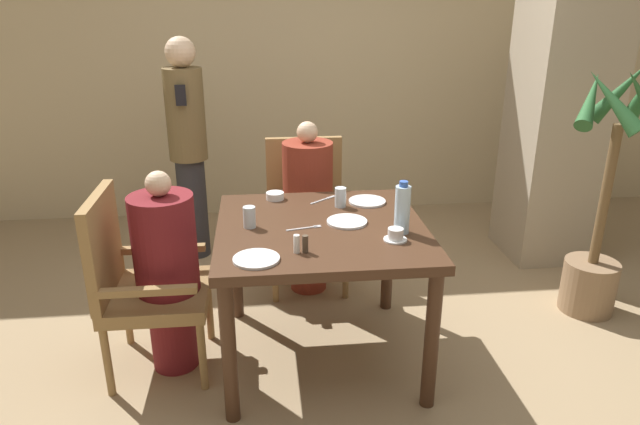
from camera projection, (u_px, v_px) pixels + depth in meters
ground_plane at (321, 354)px, 3.17m from camera, size 16.00×16.00×0.00m
wall_back at (291, 54)px, 4.85m from camera, size 8.00×0.06×2.80m
pillar_stone at (566, 75)px, 3.98m from camera, size 0.60×0.60×2.70m
dining_table at (321, 244)px, 2.93m from camera, size 1.06×1.05×0.77m
chair_left_side at (138, 279)px, 2.89m from camera, size 0.52×0.52×0.97m
diner_in_left_chair at (167, 271)px, 2.89m from camera, size 0.32×0.32×1.09m
chair_far_side at (306, 208)px, 3.86m from camera, size 0.52×0.52×0.97m
diner_in_far_chair at (308, 206)px, 3.69m from camera, size 0.32×0.32×1.14m
standing_host at (188, 144)px, 4.10m from camera, size 0.27×0.31×1.61m
potted_palm at (600, 220)px, 3.41m from camera, size 0.51×0.55×1.57m
plate_main_left at (367, 201)px, 3.22m from camera, size 0.21×0.21×0.01m
plate_main_right at (256, 259)px, 2.51m from camera, size 0.21×0.21×0.01m
plate_dessert_center at (347, 222)px, 2.93m from camera, size 0.21×0.21×0.01m
teacup_with_saucer at (395, 235)px, 2.71m from camera, size 0.11×0.11×0.06m
bowl_small at (275, 196)px, 3.26m from camera, size 0.10×0.10×0.04m
water_bottle at (402, 209)px, 2.77m from camera, size 0.08×0.08×0.26m
glass_tall_near at (249, 217)px, 2.85m from camera, size 0.06×0.06×0.11m
glass_tall_mid at (340, 197)px, 3.14m from camera, size 0.06×0.06×0.11m
salt_shaker at (297, 244)px, 2.57m from camera, size 0.03×0.03×0.09m
pepper_shaker at (305, 244)px, 2.58m from camera, size 0.03×0.03×0.08m
fork_beside_plate at (308, 228)px, 2.86m from camera, size 0.18×0.06×0.00m
knife_beside_plate at (324, 199)px, 3.26m from camera, size 0.16×0.13×0.00m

